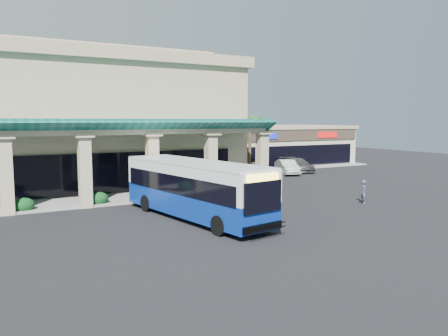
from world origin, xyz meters
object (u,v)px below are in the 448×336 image
pedestrian (364,192)px  car_red (297,165)px  car_white (287,167)px  transit_bus (194,190)px  car_silver (253,168)px

pedestrian → car_red: bearing=4.7°
pedestrian → car_white: bearing=10.3°
transit_bus → car_white: transit_bus is taller
pedestrian → car_red: (7.59, 16.81, -0.04)m
car_silver → car_white: size_ratio=0.93×
car_white → car_red: 2.70m
car_silver → car_white: (3.71, -0.76, 0.03)m
transit_bus → car_silver: size_ratio=2.78×
car_silver → car_red: bearing=-16.9°
pedestrian → car_silver: size_ratio=0.38×
pedestrian → car_red: 18.45m
transit_bus → car_silver: (13.39, 14.85, -0.92)m
transit_bus → car_red: 24.84m
transit_bus → car_red: transit_bus is taller
car_silver → car_red: car_red is taller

